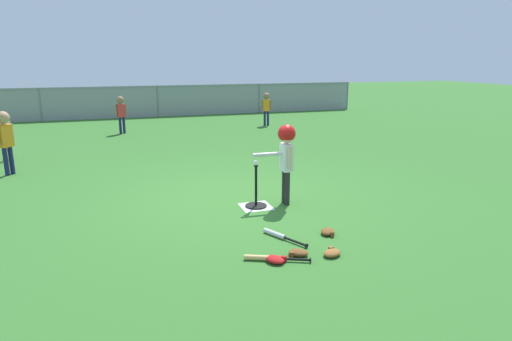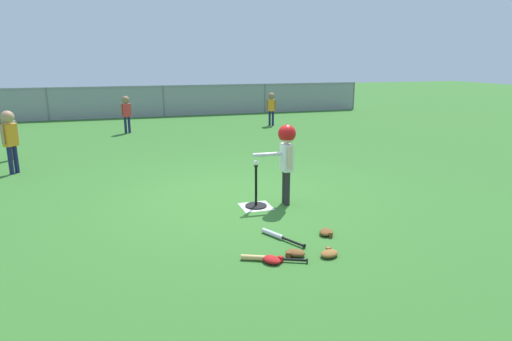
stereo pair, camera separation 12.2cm
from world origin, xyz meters
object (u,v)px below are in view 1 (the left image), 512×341
batter_child (286,148)px  spare_bat_wood (268,258)px  batting_tee (256,200)px  fielder_deep_center (5,134)px  glove_tossed_aside (332,253)px  baseball_on_tee (256,163)px  fielder_near_right (121,110)px  glove_near_bats (328,232)px  fielder_deep_right (4,129)px  glove_by_plate (298,253)px  glove_outfield_drop (275,259)px  fielder_near_left (266,105)px  spare_bat_silver (279,235)px

batter_child → spare_bat_wood: batter_child is taller
batting_tee → fielder_deep_center: (-3.79, 3.23, 0.67)m
batter_child → glove_tossed_aside: (-0.19, -1.85, -0.82)m
spare_bat_wood → baseball_on_tee: bearing=75.5°
fielder_near_right → glove_near_bats: (2.10, -8.80, -0.66)m
baseball_on_tee → fielder_deep_right: size_ratio=0.07×
glove_near_bats → glove_tossed_aside: (-0.24, -0.57, 0.00)m
glove_by_plate → baseball_on_tee: bearing=87.0°
fielder_near_right → glove_tossed_aside: 9.58m
fielder_deep_right → glove_by_plate: 7.50m
fielder_near_right → spare_bat_wood: bearing=-83.0°
spare_bat_wood → glove_outfield_drop: bearing=-45.8°
glove_tossed_aside → glove_outfield_drop: same height
fielder_near_left → fielder_deep_center: 8.03m
fielder_near_left → spare_bat_wood: 10.02m
spare_bat_wood → glove_by_plate: bearing=2.1°
fielder_near_right → baseball_on_tee: bearing=-78.0°
batter_child → spare_bat_wood: 2.13m
baseball_on_tee → glove_near_bats: 1.52m
baseball_on_tee → fielder_near_left: fielder_near_left is taller
spare_bat_silver → glove_near_bats: size_ratio=2.34×
batting_tee → baseball_on_tee: size_ratio=8.47×
batter_child → glove_near_bats: (0.05, -1.28, -0.82)m
batting_tee → fielder_near_left: 8.21m
baseball_on_tee → fielder_deep_center: 4.99m
spare_bat_wood → glove_near_bats: bearing=25.7°
fielder_deep_right → spare_bat_wood: (3.61, -6.34, -0.65)m
batting_tee → spare_bat_silver: batting_tee is taller
fielder_near_left → fielder_deep_right: bearing=-156.2°
batting_tee → glove_by_plate: 1.75m
batting_tee → fielder_deep_right: bearing=131.6°
batter_child → fielder_deep_center: batter_child is taller
batting_tee → fielder_deep_right: 6.16m
glove_tossed_aside → batter_child: bearing=84.1°
spare_bat_wood → glove_tossed_aside: bearing=-8.6°
baseball_on_tee → glove_by_plate: 1.85m
fielder_deep_center → fielder_near_right: bearing=62.8°
glove_outfield_drop → batter_child: bearing=65.0°
baseball_on_tee → fielder_near_right: 7.67m
glove_by_plate → spare_bat_wood: bearing=-177.9°
glove_near_bats → glove_outfield_drop: same height
glove_by_plate → fielder_near_left: bearing=72.3°
batting_tee → fielder_deep_right: (-4.07, 4.59, 0.58)m
baseball_on_tee → fielder_deep_right: (-4.07, 4.59, 0.01)m
spare_bat_silver → fielder_deep_right: bearing=124.4°
fielder_near_left → fielder_near_right: fielder_near_right is taller
baseball_on_tee → glove_near_bats: (0.51, -1.29, -0.63)m
fielder_near_right → spare_bat_silver: (1.49, -8.71, -0.66)m
glove_outfield_drop → fielder_deep_center: bearing=124.0°
spare_bat_wood → glove_outfield_drop: glove_outfield_drop is taller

